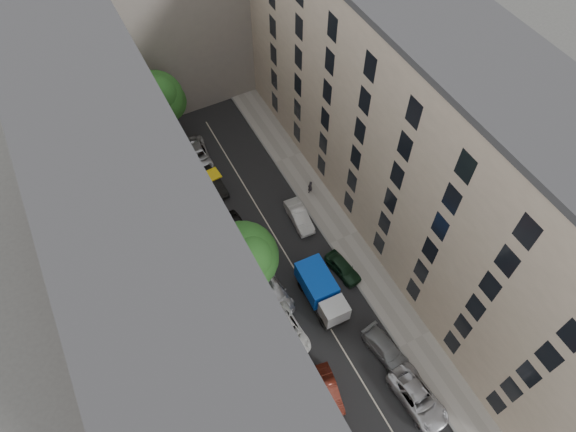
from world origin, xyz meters
TOP-DOWN VIEW (x-y plane):
  - ground at (0.00, 0.00)m, footprint 120.00×120.00m
  - road_surface at (0.00, 0.00)m, footprint 8.00×44.00m
  - sidewalk_left at (-5.50, 0.00)m, footprint 3.00×44.00m
  - sidewalk_right at (5.50, 0.00)m, footprint 3.00×44.00m
  - building_left at (-11.00, 0.00)m, footprint 8.00×44.00m
  - building_right at (11.00, 0.00)m, footprint 8.00×44.00m
  - building_endcap at (0.00, 28.00)m, footprint 18.00×12.00m
  - tarp_truck at (0.60, -4.35)m, footprint 2.42×5.71m
  - car_left_1 at (-2.80, -11.40)m, footprint 2.02×4.15m
  - car_left_2 at (-3.34, -5.80)m, footprint 2.46×5.03m
  - car_left_3 at (-2.80, -2.20)m, footprint 2.49×5.07m
  - car_left_4 at (-2.80, 4.84)m, footprint 1.94×4.30m
  - car_left_5 at (-2.80, 11.00)m, footprint 1.88×4.41m
  - car_left_6 at (-2.80, 15.00)m, footprint 2.92×5.43m
  - car_right_0 at (2.80, -15.00)m, footprint 2.74×5.40m
  - car_right_1 at (2.80, -10.80)m, footprint 2.45×4.62m
  - car_right_2 at (3.60, -2.94)m, footprint 2.06×3.93m
  - car_right_3 at (2.80, 3.60)m, footprint 1.67×4.21m
  - tree_mid at (-4.50, -1.11)m, footprint 5.75×5.54m
  - tree_far at (-4.69, 18.07)m, footprint 5.50×5.26m
  - lamp_post at (-4.20, -8.78)m, footprint 0.36×0.36m
  - pedestrian at (5.29, 6.03)m, footprint 0.65×0.54m

SIDE VIEW (x-z plane):
  - ground at x=0.00m, z-range 0.00..0.00m
  - road_surface at x=0.00m, z-range 0.00..0.02m
  - sidewalk_left at x=-5.50m, z-range 0.00..0.15m
  - sidewalk_right at x=5.50m, z-range 0.00..0.15m
  - car_right_2 at x=3.60m, z-range 0.00..1.28m
  - car_right_1 at x=2.80m, z-range 0.00..1.28m
  - car_left_1 at x=-2.80m, z-range 0.00..1.31m
  - car_right_3 at x=2.80m, z-range 0.00..1.36m
  - car_left_2 at x=-3.34m, z-range 0.00..1.38m
  - car_left_5 at x=-2.80m, z-range 0.00..1.41m
  - car_left_3 at x=-2.80m, z-range 0.00..1.42m
  - car_left_4 at x=-2.80m, z-range 0.00..1.43m
  - car_left_6 at x=-2.80m, z-range 0.00..1.45m
  - car_right_0 at x=2.80m, z-range 0.00..1.46m
  - pedestrian at x=5.29m, z-range 0.15..1.68m
  - tarp_truck at x=0.60m, z-range 0.13..2.75m
  - lamp_post at x=-4.20m, z-range 0.89..7.14m
  - tree_mid at x=-4.50m, z-range 1.44..9.99m
  - tree_far at x=-4.69m, z-range 1.73..10.95m
  - building_endcap at x=0.00m, z-range 0.00..18.00m
  - building_left at x=-11.00m, z-range 0.00..20.00m
  - building_right at x=11.00m, z-range 0.00..20.00m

